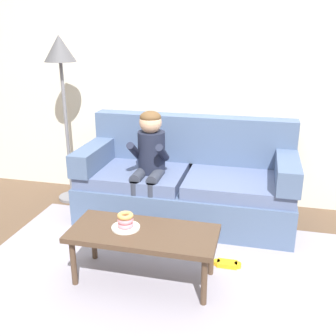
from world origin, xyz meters
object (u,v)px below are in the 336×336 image
object	(u,v)px
toy_controller	(227,264)
floor_lamp	(61,68)
coffee_table	(143,237)
person_child	(149,157)
couch	(187,184)
donut	(126,224)

from	to	relation	value
toy_controller	floor_lamp	xyz separation A→B (m)	(-1.84, 0.97, 1.42)
coffee_table	person_child	bearing A→B (deg)	103.28
couch	donut	bearing A→B (deg)	-101.93
toy_controller	person_child	bearing A→B (deg)	151.10
coffee_table	person_child	distance (m)	1.01
coffee_table	toy_controller	bearing A→B (deg)	28.00
coffee_table	toy_controller	size ratio (longest dim) A/B	4.81
coffee_table	floor_lamp	xyz separation A→B (m)	(-1.24, 1.28, 1.07)
floor_lamp	coffee_table	bearing A→B (deg)	-46.00
couch	floor_lamp	bearing A→B (deg)	174.50
couch	floor_lamp	world-z (taller)	floor_lamp
couch	floor_lamp	xyz separation A→B (m)	(-1.34, 0.13, 1.09)
coffee_table	donut	size ratio (longest dim) A/B	9.05
donut	person_child	bearing A→B (deg)	95.24
person_child	donut	xyz separation A→B (m)	(0.09, -0.93, -0.22)
donut	couch	bearing A→B (deg)	78.07
coffee_table	floor_lamp	distance (m)	2.08
couch	coffee_table	xyz separation A→B (m)	(-0.10, -1.15, 0.02)
couch	toy_controller	distance (m)	1.02
person_child	toy_controller	distance (m)	1.22
coffee_table	donut	bearing A→B (deg)	175.65
couch	toy_controller	bearing A→B (deg)	-59.43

